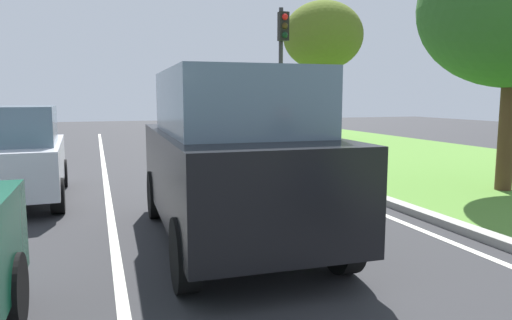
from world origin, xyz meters
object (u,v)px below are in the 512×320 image
object	(u,v)px
car_suv_ahead	(232,156)
tree_roadside_far	(323,36)
car_hatchback_far	(14,155)
traffic_light_near_right	(282,55)

from	to	relation	value
car_suv_ahead	tree_roadside_far	xyz separation A→B (m)	(7.63, 12.57, 3.35)
car_suv_ahead	car_hatchback_far	world-z (taller)	car_suv_ahead
traffic_light_near_right	car_hatchback_far	bearing A→B (deg)	-146.01
car_hatchback_far	tree_roadside_far	bearing A→B (deg)	37.89
car_suv_ahead	traffic_light_near_right	bearing A→B (deg)	65.67
car_suv_ahead	car_hatchback_far	size ratio (longest dim) A/B	1.21
traffic_light_near_right	tree_roadside_far	xyz separation A→B (m)	(3.51, 4.08, 1.22)
traffic_light_near_right	tree_roadside_far	size ratio (longest dim) A/B	0.80
car_hatchback_far	car_suv_ahead	bearing A→B (deg)	-50.61
traffic_light_near_right	car_suv_ahead	bearing A→B (deg)	-115.92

